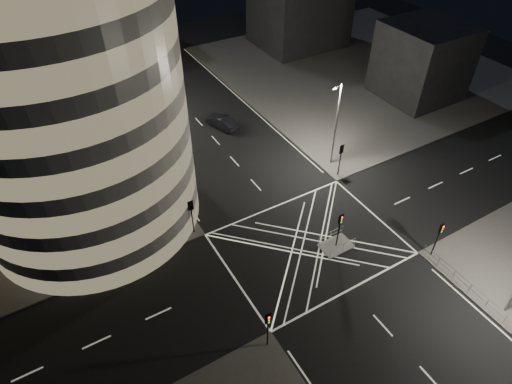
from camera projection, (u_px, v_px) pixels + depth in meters
ground at (309, 244)px, 40.39m from camera, size 120.00×120.00×0.00m
sidewalk_far_right at (358, 67)px, 68.90m from camera, size 42.00×42.00×0.15m
central_island at (336, 246)px, 40.12m from camera, size 3.00×2.00×0.15m
building_right_near at (422, 61)px, 58.78m from camera, size 10.00×10.00×10.00m
tree_a at (162, 188)px, 39.05m from camera, size 4.87×4.87×7.52m
tree_b at (141, 156)px, 43.06m from camera, size 4.28×4.28×7.02m
tree_c at (123, 125)px, 46.77m from camera, size 4.57×4.57×7.48m
tree_d at (107, 102)px, 50.68m from camera, size 4.84×4.84×7.62m
tree_e at (96, 87)px, 55.08m from camera, size 4.07×4.07×6.41m
traffic_signal_fl at (191, 211)px, 39.55m from camera, size 0.55×0.22×4.00m
traffic_signal_nl at (268, 324)px, 30.71m from camera, size 0.55×0.22×4.00m
traffic_signal_fr at (341, 154)px, 46.23m from camera, size 0.55×0.22×4.00m
traffic_signal_nr at (439, 234)px, 37.39m from camera, size 0.55×0.22×4.00m
traffic_signal_island at (340, 224)px, 38.26m from camera, size 0.55×0.22×4.00m
street_lamp_left_near at (160, 161)px, 40.96m from camera, size 1.25×0.25×10.00m
street_lamp_left_far at (108, 85)px, 52.66m from camera, size 1.25×0.25×10.00m
street_lamp_right_far at (336, 123)px, 46.17m from camera, size 1.25×0.25×10.00m
railing_near_right at (478, 296)px, 35.18m from camera, size 0.06×11.70×1.10m
railing_island_south at (343, 247)px, 39.13m from camera, size 2.80×0.06×1.10m
railing_island_north at (331, 235)px, 40.30m from camera, size 2.80×0.06×1.10m
sedan at (222, 122)px, 55.23m from camera, size 3.14×5.05×1.57m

